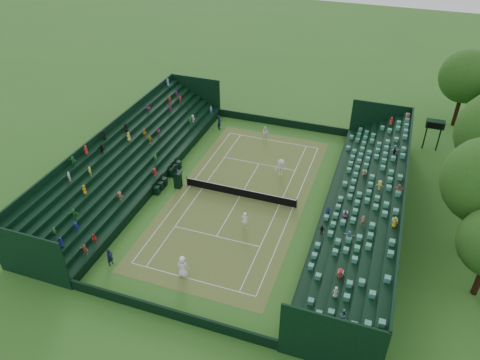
{
  "coord_description": "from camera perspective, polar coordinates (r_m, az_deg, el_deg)",
  "views": [
    {
      "loc": [
        12.49,
        -35.54,
        28.09
      ],
      "look_at": [
        0.0,
        0.0,
        2.0
      ],
      "focal_mm": 35.0,
      "sensor_mm": 36.0,
      "label": 1
    }
  ],
  "objects": [
    {
      "name": "ground",
      "position": [
        46.99,
        0.0,
        -2.01
      ],
      "size": [
        160.0,
        160.0,
        0.0
      ],
      "primitive_type": "plane",
      "color": "#2D6821",
      "rests_on": "ground"
    },
    {
      "name": "court_surface",
      "position": [
        46.99,
        0.0,
        -2.0
      ],
      "size": [
        12.97,
        26.77,
        0.01
      ],
      "primitive_type": "cube",
      "color": "#386C24",
      "rests_on": "ground"
    },
    {
      "name": "perimeter_wall_north",
      "position": [
        59.68,
        5.1,
        7.02
      ],
      "size": [
        17.17,
        0.2,
        1.0
      ],
      "primitive_type": "cube",
      "color": "black",
      "rests_on": "ground"
    },
    {
      "name": "perimeter_wall_south",
      "position": [
        36.11,
        -8.72,
        -15.69
      ],
      "size": [
        17.17,
        0.2,
        1.0
      ],
      "primitive_type": "cube",
      "color": "black",
      "rests_on": "ground"
    },
    {
      "name": "perimeter_wall_east",
      "position": [
        45.17,
        10.23,
        -3.6
      ],
      "size": [
        0.2,
        31.77,
        1.0
      ],
      "primitive_type": "cube",
      "color": "black",
      "rests_on": "ground"
    },
    {
      "name": "perimeter_wall_west",
      "position": [
        49.65,
        -9.28,
        0.43
      ],
      "size": [
        0.2,
        31.77,
        1.0
      ],
      "primitive_type": "cube",
      "color": "black",
      "rests_on": "ground"
    },
    {
      "name": "north_grandstand",
      "position": [
        44.36,
        15.65,
        -3.57
      ],
      "size": [
        6.6,
        32.0,
        4.9
      ],
      "color": "black",
      "rests_on": "ground"
    },
    {
      "name": "south_grandstand",
      "position": [
        51.0,
        -13.56,
        2.27
      ],
      "size": [
        6.6,
        32.0,
        4.9
      ],
      "color": "black",
      "rests_on": "ground"
    },
    {
      "name": "tennis_net",
      "position": [
        46.68,
        0.0,
        -1.49
      ],
      "size": [
        11.67,
        0.1,
        1.06
      ],
      "color": "black",
      "rests_on": "ground"
    },
    {
      "name": "scoreboard_tower",
      "position": [
        57.5,
        22.69,
        6.17
      ],
      "size": [
        2.0,
        1.0,
        3.7
      ],
      "color": "black",
      "rests_on": "ground"
    },
    {
      "name": "umpire_chair",
      "position": [
        48.06,
        -7.63,
        0.28
      ],
      "size": [
        0.87,
        0.87,
        2.73
      ],
      "color": "black",
      "rests_on": "ground"
    },
    {
      "name": "courtside_chairs",
      "position": [
        49.57,
        -8.81,
        0.39
      ],
      "size": [
        0.59,
        5.56,
        1.28
      ],
      "color": "black",
      "rests_on": "ground"
    },
    {
      "name": "player_near_west",
      "position": [
        38.44,
        -6.98,
        -10.42
      ],
      "size": [
        1.06,
        0.77,
        2.02
      ],
      "primitive_type": "imported",
      "rotation": [
        0.0,
        0.0,
        3.27
      ],
      "color": "white",
      "rests_on": "ground"
    },
    {
      "name": "player_near_east",
      "position": [
        42.62,
        0.61,
        -4.93
      ],
      "size": [
        0.66,
        0.44,
        1.8
      ],
      "primitive_type": "imported",
      "rotation": [
        0.0,
        0.0,
        3.13
      ],
      "color": "white",
      "rests_on": "ground"
    },
    {
      "name": "player_far_west",
      "position": [
        56.59,
        3.11,
        5.81
      ],
      "size": [
        0.84,
        0.69,
        1.59
      ],
      "primitive_type": "imported",
      "rotation": [
        0.0,
        0.0,
        0.11
      ],
      "color": "white",
      "rests_on": "ground"
    },
    {
      "name": "player_far_east",
      "position": [
        49.72,
        5.0,
        1.52
      ],
      "size": [
        1.47,
        1.25,
        1.97
      ],
      "primitive_type": "imported",
      "rotation": [
        0.0,
        0.0,
        0.49
      ],
      "color": "silver",
      "rests_on": "ground"
    },
    {
      "name": "line_judge_north",
      "position": [
        58.45,
        -2.54,
        7.02
      ],
      "size": [
        0.61,
        0.79,
        1.93
      ],
      "primitive_type": "imported",
      "rotation": [
        0.0,
        0.0,
        1.8
      ],
      "color": "black",
      "rests_on": "ground"
    },
    {
      "name": "line_judge_south",
      "position": [
        40.64,
        -15.58,
        -9.05
      ],
      "size": [
        0.53,
        0.68,
        1.65
      ],
      "primitive_type": "imported",
      "rotation": [
        0.0,
        0.0,
        1.31
      ],
      "color": "black",
      "rests_on": "ground"
    }
  ]
}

